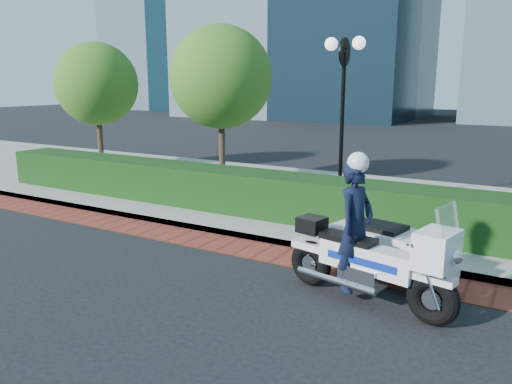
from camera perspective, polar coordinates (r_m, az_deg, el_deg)
The scene contains 8 objects.
ground at distance 9.21m, azimuth -8.44°, elevation -8.58°, with size 120.00×120.00×0.00m, color black.
brick_strip at distance 10.35m, azimuth -3.24°, elevation -6.05°, with size 60.00×1.00×0.01m, color maroon.
sidewalk at distance 14.16m, azimuth 6.83°, elevation -0.77°, with size 60.00×8.00×0.15m, color gray.
hedge_main at distance 11.92m, azimuth 2.28°, elevation -0.35°, with size 18.00×1.20×1.00m, color black.
lamppost at distance 12.68m, azimuth 9.91°, elevation 10.77°, with size 1.02×0.70×4.21m.
tree_a at distance 19.55m, azimuth -17.76°, elevation 11.66°, with size 3.00×3.00×4.58m.
tree_b at distance 15.92m, azimuth -4.02°, elevation 12.93°, with size 3.20×3.20×4.89m.
police_motorcycle at distance 8.05m, azimuth 13.36°, elevation -6.00°, with size 2.81×2.29×2.29m.
Camera 1 is at (5.44, -6.68, 3.28)m, focal length 35.00 mm.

